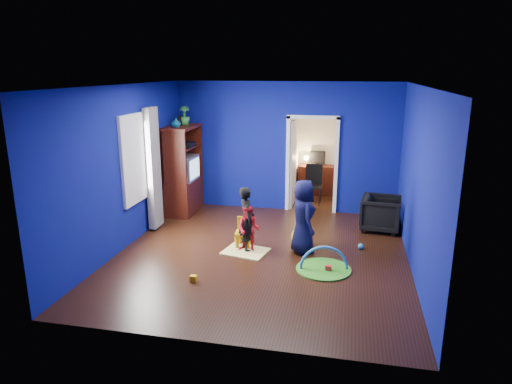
% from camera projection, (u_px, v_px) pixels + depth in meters
% --- Properties ---
extents(floor, '(5.00, 5.50, 0.01)m').
position_uv_depth(floor, '(262.00, 254.00, 8.02)').
color(floor, black).
rests_on(floor, ground).
extents(ceiling, '(5.00, 5.50, 0.01)m').
position_uv_depth(ceiling, '(262.00, 86.00, 7.26)').
color(ceiling, white).
rests_on(ceiling, wall_back).
extents(wall_back, '(5.00, 0.02, 2.90)m').
position_uv_depth(wall_back, '(286.00, 147.00, 10.24)').
color(wall_back, navy).
rests_on(wall_back, floor).
extents(wall_front, '(5.00, 0.02, 2.90)m').
position_uv_depth(wall_front, '(214.00, 229.00, 5.04)').
color(wall_front, navy).
rests_on(wall_front, floor).
extents(wall_left, '(0.02, 5.50, 2.90)m').
position_uv_depth(wall_left, '(125.00, 168.00, 8.14)').
color(wall_left, navy).
rests_on(wall_left, floor).
extents(wall_right, '(0.02, 5.50, 2.90)m').
position_uv_depth(wall_right, '(418.00, 182.00, 7.14)').
color(wall_right, navy).
rests_on(wall_right, floor).
extents(alcove, '(1.00, 1.75, 2.50)m').
position_uv_depth(alcove, '(315.00, 151.00, 11.00)').
color(alcove, silver).
rests_on(alcove, floor).
extents(armchair, '(0.86, 0.84, 0.70)m').
position_uv_depth(armchair, '(381.00, 214.00, 9.14)').
color(armchair, black).
rests_on(armchair, floor).
extents(child_black, '(0.44, 0.51, 1.18)m').
position_uv_depth(child_black, '(247.00, 219.00, 8.06)').
color(child_black, black).
rests_on(child_black, floor).
extents(child_navy, '(0.65, 0.76, 1.31)m').
position_uv_depth(child_navy, '(303.00, 217.00, 7.98)').
color(child_navy, '#10163A').
rests_on(child_navy, floor).
extents(toddler_red, '(0.45, 0.37, 0.86)m').
position_uv_depth(toddler_red, '(249.00, 229.00, 8.02)').
color(toddler_red, red).
rests_on(toddler_red, floor).
extents(vase, '(0.23, 0.23, 0.21)m').
position_uv_depth(vase, '(176.00, 123.00, 9.60)').
color(vase, '#0D5A69').
rests_on(vase, tv_armoire).
extents(potted_plant, '(0.30, 0.30, 0.41)m').
position_uv_depth(potted_plant, '(184.00, 115.00, 10.06)').
color(potted_plant, green).
rests_on(potted_plant, tv_armoire).
extents(tv_armoire, '(0.58, 1.14, 1.96)m').
position_uv_depth(tv_armoire, '(183.00, 170.00, 10.17)').
color(tv_armoire, '#380F09').
rests_on(tv_armoire, floor).
extents(crt_tv, '(0.46, 0.70, 0.54)m').
position_uv_depth(crt_tv, '(185.00, 168.00, 10.15)').
color(crt_tv, silver).
rests_on(crt_tv, tv_armoire).
extents(yellow_blanket, '(0.86, 0.74, 0.03)m').
position_uv_depth(yellow_blanket, '(246.00, 252.00, 8.11)').
color(yellow_blanket, '#F2E07A').
rests_on(yellow_blanket, floor).
extents(hopper_ball, '(0.37, 0.37, 0.37)m').
position_uv_depth(hopper_ball, '(301.00, 237.00, 8.35)').
color(hopper_ball, yellow).
rests_on(hopper_ball, floor).
extents(kid_chair, '(0.31, 0.31, 0.50)m').
position_uv_depth(kid_chair, '(243.00, 234.00, 8.28)').
color(kid_chair, yellow).
rests_on(kid_chair, floor).
extents(play_mat, '(0.89, 0.89, 0.02)m').
position_uv_depth(play_mat, '(324.00, 269.00, 7.41)').
color(play_mat, '#3F9521').
rests_on(play_mat, floor).
extents(toy_arch, '(0.79, 0.20, 0.80)m').
position_uv_depth(toy_arch, '(324.00, 269.00, 7.41)').
color(toy_arch, '#3F8CD8').
rests_on(toy_arch, floor).
extents(window_left, '(0.03, 0.95, 1.55)m').
position_uv_depth(window_left, '(134.00, 159.00, 8.44)').
color(window_left, white).
rests_on(window_left, wall_left).
extents(curtain, '(0.14, 0.42, 2.40)m').
position_uv_depth(curtain, '(153.00, 169.00, 9.01)').
color(curtain, slate).
rests_on(curtain, floor).
extents(doorway, '(1.16, 0.10, 2.10)m').
position_uv_depth(doorway, '(312.00, 166.00, 10.22)').
color(doorway, white).
rests_on(doorway, floor).
extents(study_desk, '(0.88, 0.44, 0.75)m').
position_uv_depth(study_desk, '(316.00, 180.00, 11.83)').
color(study_desk, '#3D140A').
rests_on(study_desk, floor).
extents(desk_monitor, '(0.40, 0.05, 0.32)m').
position_uv_depth(desk_monitor, '(317.00, 157.00, 11.79)').
color(desk_monitor, black).
rests_on(desk_monitor, study_desk).
extents(desk_lamp, '(0.14, 0.14, 0.14)m').
position_uv_depth(desk_lamp, '(306.00, 158.00, 11.79)').
color(desk_lamp, '#FFD88C').
rests_on(desk_lamp, study_desk).
extents(folding_chair, '(0.40, 0.40, 0.92)m').
position_uv_depth(folding_chair, '(313.00, 186.00, 10.90)').
color(folding_chair, black).
rests_on(folding_chair, floor).
extents(book_shelf, '(0.88, 0.24, 0.04)m').
position_uv_depth(book_shelf, '(319.00, 115.00, 11.50)').
color(book_shelf, white).
rests_on(book_shelf, study_desk).
extents(toy_0, '(0.10, 0.08, 0.10)m').
position_uv_depth(toy_0, '(328.00, 268.00, 7.34)').
color(toy_0, red).
rests_on(toy_0, floor).
extents(toy_1, '(0.11, 0.11, 0.11)m').
position_uv_depth(toy_1, '(361.00, 246.00, 8.25)').
color(toy_1, '#278EDD').
rests_on(toy_1, floor).
extents(toy_2, '(0.10, 0.08, 0.10)m').
position_uv_depth(toy_2, '(194.00, 279.00, 6.99)').
color(toy_2, '#FFB40D').
rests_on(toy_2, floor).
extents(toy_3, '(0.11, 0.11, 0.11)m').
position_uv_depth(toy_3, '(309.00, 243.00, 8.42)').
color(toy_3, green).
rests_on(toy_3, floor).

